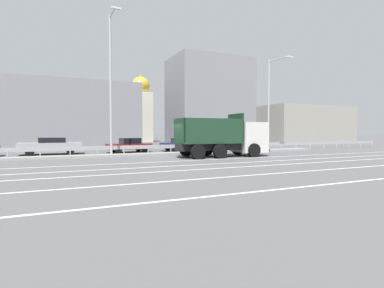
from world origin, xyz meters
The scene contains 19 objects.
ground_plane centered at (0.00, 0.00, 0.00)m, with size 320.00×320.00×0.00m, color #565659.
lane_strip_0 centered at (3.34, -2.49, 0.00)m, with size 56.29×0.16×0.01m, color silver.
lane_strip_1 centered at (3.34, -4.96, 0.00)m, with size 56.29×0.16×0.01m, color silver.
lane_strip_2 centered at (3.34, -6.89, 0.00)m, with size 56.29×0.16×0.01m, color silver.
lane_strip_3 centered at (3.34, -9.67, 0.00)m, with size 56.29×0.16×0.01m, color silver.
lane_strip_4 centered at (3.34, -12.74, 0.00)m, with size 56.29×0.16×0.01m, color silver.
median_island centered at (0.00, 2.83, 0.09)m, with size 30.96×1.10×0.18m, color gray.
median_guardrail centered at (0.00, 4.14, 0.57)m, with size 56.29×0.09×0.78m.
dump_truck centered at (4.35, -0.74, 1.32)m, with size 7.24×2.96×3.32m.
median_road_sign centered at (8.98, 2.83, 1.29)m, with size 0.76×0.16×2.43m.
street_lamp_1 centered at (-4.30, 2.84, 5.90)m, with size 0.71×2.19×10.81m.
street_lamp_2 centered at (10.73, 2.65, 4.96)m, with size 0.72×2.76×8.84m.
parked_car_2 centered at (-8.60, 7.12, 0.74)m, with size 4.88×2.07×1.43m.
parked_car_3 centered at (-2.03, 6.99, 0.68)m, with size 4.09×2.17×1.33m.
parked_car_4 centered at (3.33, 6.88, 0.66)m, with size 4.43×1.99×1.27m.
background_building_0 centered at (-8.95, 22.98, 4.04)m, with size 21.50×13.01×8.09m, color gray.
background_building_1 centered at (13.68, 20.97, 6.54)m, with size 11.84×8.28×13.09m, color gray.
background_building_2 centered at (34.96, 22.66, 3.30)m, with size 17.70×9.20×6.61m, color gray.
church_tower centered at (5.94, 32.93, 5.76)m, with size 3.60×3.60×12.69m.
Camera 1 is at (-8.19, -20.62, 1.96)m, focal length 28.00 mm.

